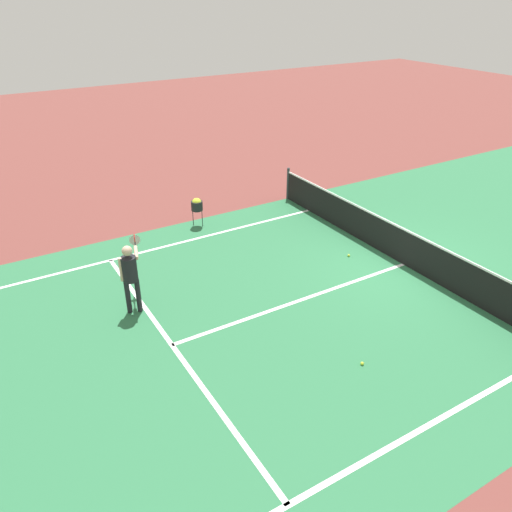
# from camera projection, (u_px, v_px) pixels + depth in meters

# --- Properties ---
(ground_plane) EXTENTS (60.00, 60.00, 0.00)m
(ground_plane) POSITION_uv_depth(u_px,v_px,m) (403.00, 264.00, 12.98)
(ground_plane) COLOR brown
(court_surface_inbounds) EXTENTS (10.62, 24.40, 0.00)m
(court_surface_inbounds) POSITION_uv_depth(u_px,v_px,m) (403.00, 264.00, 12.98)
(court_surface_inbounds) COLOR #2D7247
(court_surface_inbounds) RESTS_ON ground_plane
(line_sideline_left) EXTENTS (0.10, 11.89, 0.01)m
(line_sideline_left) POSITION_uv_depth(u_px,v_px,m) (127.00, 256.00, 13.37)
(line_sideline_left) COLOR white
(line_sideline_left) RESTS_ON ground_plane
(line_sideline_right) EXTENTS (0.10, 11.89, 0.01)m
(line_sideline_right) POSITION_uv_depth(u_px,v_px,m) (314.00, 490.00, 7.17)
(line_sideline_right) COLOR white
(line_sideline_right) RESTS_ON ground_plane
(line_service_near) EXTENTS (8.22, 0.10, 0.01)m
(line_service_near) POSITION_uv_depth(u_px,v_px,m) (172.00, 345.00, 10.07)
(line_service_near) COLOR white
(line_service_near) RESTS_ON ground_plane
(line_center_service) EXTENTS (0.10, 6.40, 0.01)m
(line_center_service) POSITION_uv_depth(u_px,v_px,m) (302.00, 299.00, 11.52)
(line_center_service) COLOR white
(line_center_service) RESTS_ON ground_plane
(net) EXTENTS (10.69, 0.09, 1.07)m
(net) POSITION_uv_depth(u_px,v_px,m) (406.00, 247.00, 12.74)
(net) COLOR #33383D
(net) RESTS_ON ground_plane
(player_near) EXTENTS (1.10, 0.74, 1.62)m
(player_near) POSITION_uv_depth(u_px,v_px,m) (130.00, 271.00, 10.66)
(player_near) COLOR black
(player_near) RESTS_ON ground_plane
(ball_hopper) EXTENTS (0.34, 0.34, 0.87)m
(ball_hopper) POSITION_uv_depth(u_px,v_px,m) (197.00, 205.00, 14.74)
(ball_hopper) COLOR black
(ball_hopper) RESTS_ON ground_plane
(tennis_ball_near_net) EXTENTS (0.07, 0.07, 0.07)m
(tennis_ball_near_net) POSITION_uv_depth(u_px,v_px,m) (349.00, 255.00, 13.34)
(tennis_ball_near_net) COLOR #CCE033
(tennis_ball_near_net) RESTS_ON ground_plane
(tennis_ball_mid_court) EXTENTS (0.07, 0.07, 0.07)m
(tennis_ball_mid_court) POSITION_uv_depth(u_px,v_px,m) (362.00, 363.00, 9.53)
(tennis_ball_mid_court) COLOR #CCE033
(tennis_ball_mid_court) RESTS_ON ground_plane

